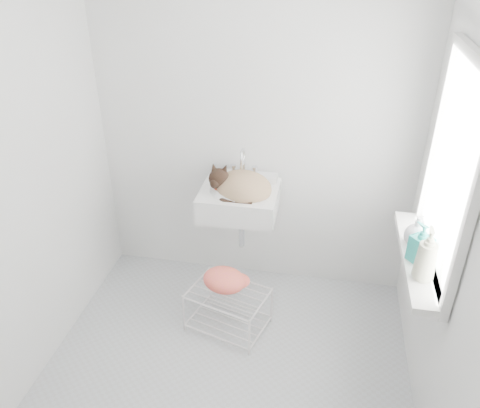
% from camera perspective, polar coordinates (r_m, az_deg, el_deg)
% --- Properties ---
extents(floor, '(2.20, 2.00, 0.02)m').
position_cam_1_polar(floor, '(3.13, -1.66, -18.77)').
color(floor, '#AAAEB3').
rests_on(floor, ground).
extents(back_wall, '(2.20, 0.02, 2.50)m').
position_cam_1_polar(back_wall, '(3.25, 1.80, 10.00)').
color(back_wall, silver).
rests_on(back_wall, ground).
extents(right_wall, '(0.02, 2.00, 2.50)m').
position_cam_1_polar(right_wall, '(2.39, 24.65, -0.61)').
color(right_wall, silver).
rests_on(right_wall, ground).
extents(left_wall, '(0.02, 2.00, 2.50)m').
position_cam_1_polar(left_wall, '(2.79, -24.81, 3.67)').
color(left_wall, silver).
rests_on(left_wall, ground).
extents(window_glass, '(0.01, 0.80, 1.00)m').
position_cam_1_polar(window_glass, '(2.51, 23.95, 3.66)').
color(window_glass, white).
rests_on(window_glass, right_wall).
extents(window_frame, '(0.04, 0.90, 1.10)m').
position_cam_1_polar(window_frame, '(2.51, 23.62, 3.70)').
color(window_frame, white).
rests_on(window_frame, right_wall).
extents(windowsill, '(0.16, 0.88, 0.04)m').
position_cam_1_polar(windowsill, '(2.74, 20.23, -5.94)').
color(windowsill, white).
rests_on(windowsill, right_wall).
extents(sink, '(0.51, 0.44, 0.20)m').
position_cam_1_polar(sink, '(3.19, -0.08, 1.72)').
color(sink, white).
rests_on(sink, back_wall).
extents(faucet, '(0.19, 0.13, 0.19)m').
position_cam_1_polar(faucet, '(3.28, 0.51, 5.33)').
color(faucet, silver).
rests_on(faucet, sink).
extents(cat, '(0.44, 0.39, 0.25)m').
position_cam_1_polar(cat, '(3.15, 0.11, 2.19)').
color(cat, tan).
rests_on(cat, sink).
extents(wire_rack, '(0.56, 0.46, 0.29)m').
position_cam_1_polar(wire_rack, '(3.29, -1.41, -12.21)').
color(wire_rack, silver).
rests_on(wire_rack, floor).
extents(towel, '(0.34, 0.29, 0.12)m').
position_cam_1_polar(towel, '(3.21, -1.86, -9.37)').
color(towel, orange).
rests_on(towel, wire_rack).
extents(bottle_a, '(0.09, 0.09, 0.24)m').
position_cam_1_polar(bottle_a, '(2.57, 20.64, -8.19)').
color(bottle_a, beige).
rests_on(bottle_a, windowsill).
extents(bottle_b, '(0.14, 0.14, 0.21)m').
position_cam_1_polar(bottle_b, '(2.69, 20.23, -6.25)').
color(bottle_b, teal).
rests_on(bottle_b, windowsill).
extents(bottle_c, '(0.18, 0.18, 0.17)m').
position_cam_1_polar(bottle_c, '(2.81, 19.86, -4.48)').
color(bottle_c, silver).
rests_on(bottle_c, windowsill).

